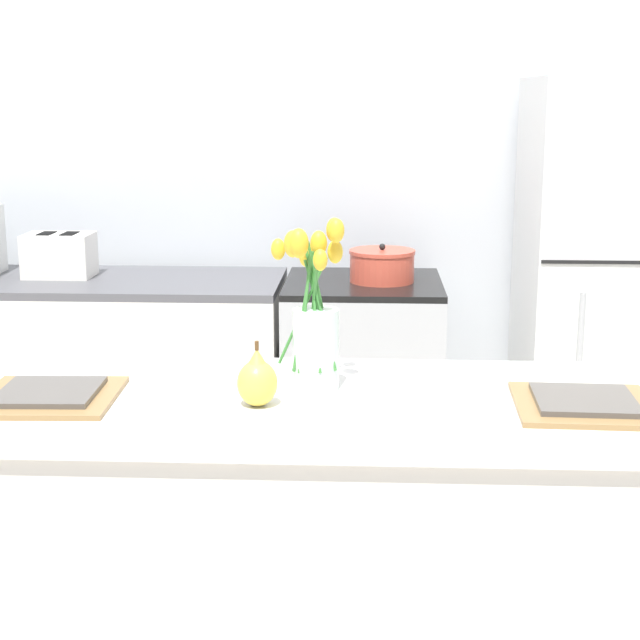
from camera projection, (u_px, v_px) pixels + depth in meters
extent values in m
cube|color=silver|center=(341.00, 154.00, 4.06)|extent=(5.20, 0.08, 2.70)
cube|color=silver|center=(315.00, 591.00, 2.31)|extent=(1.76, 0.62, 0.89)
cube|color=silver|center=(314.00, 404.00, 2.21)|extent=(1.80, 0.66, 0.03)
cube|color=silver|center=(73.00, 391.00, 3.92)|extent=(1.68, 0.60, 0.86)
cube|color=#515156|center=(67.00, 282.00, 3.82)|extent=(1.68, 0.60, 0.03)
cube|color=#B2B5B7|center=(362.00, 395.00, 3.87)|extent=(0.60, 0.60, 0.87)
cube|color=black|center=(363.00, 284.00, 3.77)|extent=(0.60, 0.60, 0.02)
cube|color=black|center=(362.00, 428.00, 3.58)|extent=(0.42, 0.01, 0.28)
cube|color=white|center=(612.00, 300.00, 3.73)|extent=(0.68, 0.64, 1.65)
cube|color=black|center=(639.00, 263.00, 3.37)|extent=(0.67, 0.01, 0.01)
cylinder|color=#B2B5B7|center=(577.00, 391.00, 3.47)|extent=(0.02, 0.02, 0.72)
cylinder|color=silver|center=(314.00, 350.00, 2.24)|extent=(0.11, 0.11, 0.19)
cylinder|color=#3D8438|center=(320.00, 314.00, 2.22)|extent=(0.07, 0.02, 0.25)
ellipsoid|color=yellow|center=(335.00, 252.00, 2.19)|extent=(0.03, 0.03, 0.05)
cylinder|color=#3D8438|center=(321.00, 304.00, 2.23)|extent=(0.06, 0.06, 0.30)
ellipsoid|color=yellow|center=(334.00, 230.00, 2.22)|extent=(0.04, 0.04, 0.06)
cylinder|color=#3D8438|center=(316.00, 311.00, 2.23)|extent=(0.02, 0.04, 0.27)
ellipsoid|color=yellow|center=(319.00, 243.00, 2.21)|extent=(0.04, 0.04, 0.06)
cylinder|color=#3D8438|center=(312.00, 316.00, 2.24)|extent=(0.03, 0.09, 0.23)
ellipsoid|color=yellow|center=(307.00, 255.00, 2.25)|extent=(0.04, 0.04, 0.05)
cylinder|color=#3D8438|center=(302.00, 311.00, 2.22)|extent=(0.12, 0.02, 0.25)
ellipsoid|color=yellow|center=(278.00, 249.00, 2.20)|extent=(0.03, 0.03, 0.05)
cylinder|color=#3D8438|center=(303.00, 312.00, 2.21)|extent=(0.05, 0.03, 0.27)
ellipsoid|color=yellow|center=(293.00, 244.00, 2.16)|extent=(0.04, 0.04, 0.06)
cylinder|color=#3D8438|center=(305.00, 313.00, 2.20)|extent=(0.03, 0.04, 0.28)
ellipsoid|color=yellow|center=(299.00, 243.00, 2.15)|extent=(0.04, 0.04, 0.07)
cylinder|color=#3D8438|center=(315.00, 317.00, 2.21)|extent=(0.03, 0.08, 0.24)
ellipsoid|color=yellow|center=(320.00, 260.00, 2.14)|extent=(0.03, 0.03, 0.05)
cylinder|color=#3D8438|center=(319.00, 303.00, 2.21)|extent=(0.08, 0.05, 0.30)
ellipsoid|color=yellow|center=(336.00, 231.00, 2.15)|extent=(0.04, 0.04, 0.05)
ellipsoid|color=#E5CC4C|center=(257.00, 383.00, 2.13)|extent=(0.09, 0.09, 0.10)
cone|color=#E5CC4C|center=(257.00, 358.00, 2.12)|extent=(0.05, 0.05, 0.04)
cylinder|color=brown|center=(257.00, 346.00, 2.11)|extent=(0.01, 0.01, 0.02)
cube|color=olive|center=(49.00, 397.00, 2.18)|extent=(0.31, 0.31, 0.01)
cube|color=#514C47|center=(49.00, 392.00, 2.18)|extent=(0.22, 0.22, 0.01)
cube|color=olive|center=(584.00, 405.00, 2.12)|extent=(0.31, 0.31, 0.01)
cube|color=#514C47|center=(585.00, 400.00, 2.12)|extent=(0.22, 0.22, 0.01)
cube|color=silver|center=(59.00, 255.00, 3.84)|extent=(0.26, 0.18, 0.17)
cube|color=black|center=(47.00, 234.00, 3.82)|extent=(0.05, 0.11, 0.01)
cube|color=black|center=(70.00, 234.00, 3.82)|extent=(0.05, 0.11, 0.01)
cube|color=black|center=(24.00, 249.00, 3.84)|extent=(0.02, 0.02, 0.02)
cylinder|color=#CC4C38|center=(382.00, 268.00, 3.74)|extent=(0.25, 0.25, 0.11)
cylinder|color=#CC4C38|center=(382.00, 252.00, 3.73)|extent=(0.25, 0.25, 0.01)
sphere|color=black|center=(382.00, 247.00, 3.72)|extent=(0.02, 0.02, 0.02)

